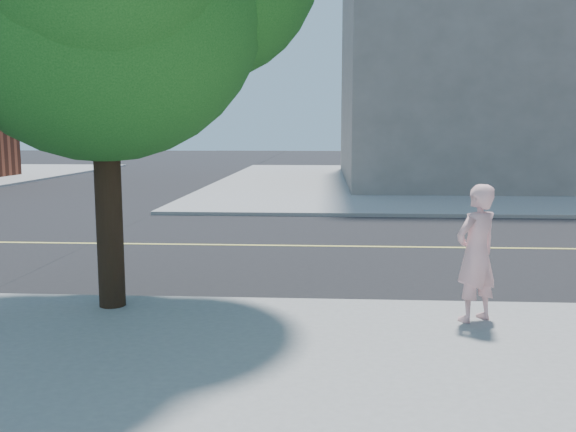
{
  "coord_description": "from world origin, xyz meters",
  "views": [
    {
      "loc": [
        4.06,
        -8.2,
        2.41
      ],
      "look_at": [
        3.56,
        -0.18,
        1.3
      ],
      "focal_mm": 37.94,
      "sensor_mm": 36.0,
      "label": 1
    }
  ],
  "objects": [
    {
      "name": "ground",
      "position": [
        0.0,
        0.0,
        0.0
      ],
      "size": [
        140.0,
        140.0,
        0.0
      ],
      "primitive_type": "plane",
      "color": "black",
      "rests_on": "ground"
    },
    {
      "name": "road_ew",
      "position": [
        0.0,
        4.5,
        0.01
      ],
      "size": [
        140.0,
        9.0,
        0.01
      ],
      "primitive_type": "cube",
      "color": "black",
      "rests_on": "ground"
    },
    {
      "name": "sidewalk_ne",
      "position": [
        13.5,
        21.5,
        0.06
      ],
      "size": [
        29.0,
        25.0,
        0.12
      ],
      "primitive_type": "cube",
      "color": "gray",
      "rests_on": "ground"
    },
    {
      "name": "filler_ne",
      "position": [
        14.0,
        22.0,
        7.12
      ],
      "size": [
        18.0,
        16.0,
        14.0
      ],
      "primitive_type": "cube",
      "color": "slate",
      "rests_on": "sidewalk_ne"
    },
    {
      "name": "man_on_phone",
      "position": [
        5.89,
        -0.86,
        0.96
      ],
      "size": [
        0.73,
        0.68,
        1.68
      ],
      "primitive_type": "imported",
      "rotation": [
        0.0,
        0.0,
        3.74
      ],
      "color": "beige",
      "rests_on": "sidewalk_se"
    }
  ]
}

